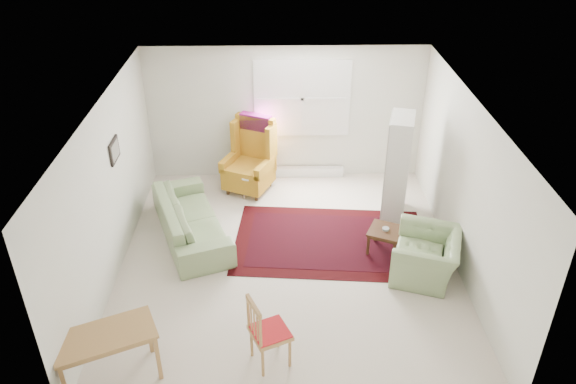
{
  "coord_description": "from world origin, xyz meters",
  "views": [
    {
      "loc": [
        -0.14,
        -6.73,
        5.22
      ],
      "look_at": [
        0.0,
        0.3,
        1.05
      ],
      "focal_mm": 35.0,
      "sensor_mm": 36.0,
      "label": 1
    }
  ],
  "objects_px": {
    "desk_chair": "(270,331)",
    "cabinet": "(398,167)",
    "coffee_table": "(385,240)",
    "armchair": "(427,252)",
    "wingback_chair": "(248,157)",
    "desk": "(109,357)",
    "stool": "(249,186)",
    "sofa": "(190,212)"
  },
  "relations": [
    {
      "from": "wingback_chair",
      "to": "coffee_table",
      "type": "distance_m",
      "value": 2.92
    },
    {
      "from": "armchair",
      "to": "wingback_chair",
      "type": "height_order",
      "value": "wingback_chair"
    },
    {
      "from": "coffee_table",
      "to": "desk_chair",
      "type": "height_order",
      "value": "desk_chair"
    },
    {
      "from": "armchair",
      "to": "coffee_table",
      "type": "height_order",
      "value": "armchair"
    },
    {
      "from": "desk",
      "to": "armchair",
      "type": "bearing_deg",
      "value": 24.4
    },
    {
      "from": "coffee_table",
      "to": "stool",
      "type": "xyz_separation_m",
      "value": [
        -2.14,
        1.66,
        0.03
      ]
    },
    {
      "from": "armchair",
      "to": "cabinet",
      "type": "bearing_deg",
      "value": -156.42
    },
    {
      "from": "cabinet",
      "to": "armchair",
      "type": "bearing_deg",
      "value": -70.47
    },
    {
      "from": "wingback_chair",
      "to": "armchair",
      "type": "bearing_deg",
      "value": -19.01
    },
    {
      "from": "armchair",
      "to": "desk_chair",
      "type": "height_order",
      "value": "desk_chair"
    },
    {
      "from": "coffee_table",
      "to": "stool",
      "type": "relative_size",
      "value": 1.06
    },
    {
      "from": "armchair",
      "to": "cabinet",
      "type": "distance_m",
      "value": 1.74
    },
    {
      "from": "wingback_chair",
      "to": "cabinet",
      "type": "bearing_deg",
      "value": 5.98
    },
    {
      "from": "desk",
      "to": "coffee_table",
      "type": "bearing_deg",
      "value": 34.17
    },
    {
      "from": "cabinet",
      "to": "sofa",
      "type": "bearing_deg",
      "value": -155.19
    },
    {
      "from": "coffee_table",
      "to": "desk",
      "type": "xyz_separation_m",
      "value": [
        -3.57,
        -2.42,
        0.15
      ]
    },
    {
      "from": "coffee_table",
      "to": "cabinet",
      "type": "relative_size",
      "value": 0.27
    },
    {
      "from": "sofa",
      "to": "desk_chair",
      "type": "xyz_separation_m",
      "value": [
        1.28,
        -2.66,
        0.05
      ]
    },
    {
      "from": "wingback_chair",
      "to": "desk",
      "type": "xyz_separation_m",
      "value": [
        -1.41,
        -4.33,
        -0.33
      ]
    },
    {
      "from": "armchair",
      "to": "desk_chair",
      "type": "distance_m",
      "value": 2.74
    },
    {
      "from": "stool",
      "to": "desk",
      "type": "bearing_deg",
      "value": -109.34
    },
    {
      "from": "desk",
      "to": "desk_chair",
      "type": "height_order",
      "value": "desk_chair"
    },
    {
      "from": "cabinet",
      "to": "desk_chair",
      "type": "xyz_separation_m",
      "value": [
        -2.08,
        -3.27,
        -0.4
      ]
    },
    {
      "from": "wingback_chair",
      "to": "coffee_table",
      "type": "height_order",
      "value": "wingback_chair"
    },
    {
      "from": "coffee_table",
      "to": "cabinet",
      "type": "xyz_separation_m",
      "value": [
        0.34,
        1.08,
        0.69
      ]
    },
    {
      "from": "wingback_chair",
      "to": "sofa",
      "type": "bearing_deg",
      "value": -96.69
    },
    {
      "from": "sofa",
      "to": "coffee_table",
      "type": "relative_size",
      "value": 4.58
    },
    {
      "from": "armchair",
      "to": "wingback_chair",
      "type": "xyz_separation_m",
      "value": [
        -2.65,
        2.49,
        0.28
      ]
    },
    {
      "from": "sofa",
      "to": "wingback_chair",
      "type": "height_order",
      "value": "wingback_chair"
    },
    {
      "from": "cabinet",
      "to": "desk_chair",
      "type": "distance_m",
      "value": 3.9
    },
    {
      "from": "desk_chair",
      "to": "cabinet",
      "type": "bearing_deg",
      "value": -56.49
    },
    {
      "from": "stool",
      "to": "sofa",
      "type": "bearing_deg",
      "value": -126.69
    },
    {
      "from": "coffee_table",
      "to": "desk_chair",
      "type": "distance_m",
      "value": 2.81
    },
    {
      "from": "cabinet",
      "to": "desk",
      "type": "relative_size",
      "value": 1.61
    },
    {
      "from": "desk",
      "to": "cabinet",
      "type": "bearing_deg",
      "value": 41.87
    },
    {
      "from": "coffee_table",
      "to": "cabinet",
      "type": "height_order",
      "value": "cabinet"
    },
    {
      "from": "armchair",
      "to": "desk_chair",
      "type": "bearing_deg",
      "value": -35.52
    },
    {
      "from": "coffee_table",
      "to": "desk_chair",
      "type": "bearing_deg",
      "value": -128.38
    },
    {
      "from": "sofa",
      "to": "armchair",
      "type": "distance_m",
      "value": 3.66
    },
    {
      "from": "stool",
      "to": "cabinet",
      "type": "bearing_deg",
      "value": -13.06
    },
    {
      "from": "sofa",
      "to": "stool",
      "type": "height_order",
      "value": "sofa"
    },
    {
      "from": "cabinet",
      "to": "stool",
      "type": "bearing_deg",
      "value": -178.5
    }
  ]
}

